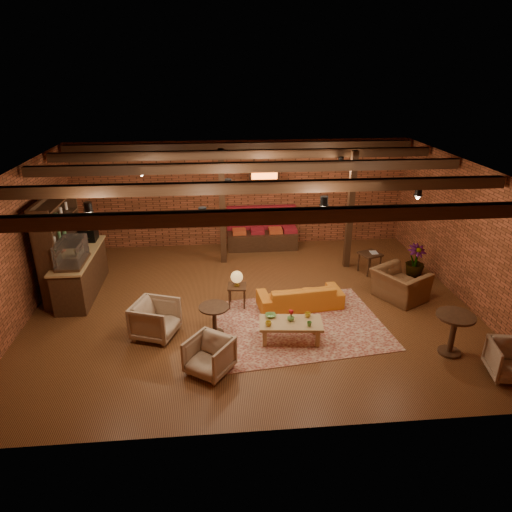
{
  "coord_description": "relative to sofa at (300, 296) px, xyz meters",
  "views": [
    {
      "loc": [
        -0.77,
        -9.4,
        5.23
      ],
      "look_at": [
        0.1,
        0.2,
        1.16
      ],
      "focal_mm": 32.0,
      "sensor_mm": 36.0,
      "label": 1
    }
  ],
  "objects": [
    {
      "name": "service_counter",
      "position": [
        -5.19,
        1.19,
        0.52
      ],
      "size": [
        0.8,
        2.5,
        1.6
      ],
      "primitive_type": null,
      "color": "black",
      "rests_on": "ground"
    },
    {
      "name": "floor",
      "position": [
        -1.09,
        0.19,
        -0.28
      ],
      "size": [
        10.0,
        10.0,
        0.0
      ],
      "primitive_type": "plane",
      "color": "#381D0E",
      "rests_on": "ground"
    },
    {
      "name": "coffee_table",
      "position": [
        -0.45,
        -1.36,
        0.1
      ],
      "size": [
        1.32,
        0.75,
        0.69
      ],
      "rotation": [
        0.0,
        0.0,
        -0.1
      ],
      "color": "#AA7F4F",
      "rests_on": "floor"
    },
    {
      "name": "armchair_far",
      "position": [
        3.31,
        -2.88,
        0.09
      ],
      "size": [
        0.84,
        0.8,
        0.74
      ],
      "primitive_type": "imported",
      "rotation": [
        0.0,
        0.0,
        -0.2
      ],
      "color": "#C2AE96",
      "rests_on": "floor"
    },
    {
      "name": "round_table_left",
      "position": [
        -1.98,
        -0.98,
        0.16
      ],
      "size": [
        0.63,
        0.63,
        0.65
      ],
      "color": "black",
      "rests_on": "floor"
    },
    {
      "name": "ceiling",
      "position": [
        -1.09,
        0.19,
        2.92
      ],
      "size": [
        10.0,
        8.0,
        0.02
      ],
      "primitive_type": "cube",
      "color": "black",
      "rests_on": "wall_back"
    },
    {
      "name": "wall_left",
      "position": [
        -6.09,
        0.19,
        1.32
      ],
      "size": [
        0.02,
        8.0,
        3.2
      ],
      "primitive_type": "cube",
      "color": "brown",
      "rests_on": "ground"
    },
    {
      "name": "plant_counter",
      "position": [
        -5.09,
        1.39,
        0.94
      ],
      "size": [
        0.35,
        0.39,
        0.3
      ],
      "primitive_type": "imported",
      "color": "#337F33",
      "rests_on": "service_counter"
    },
    {
      "name": "plant_tall",
      "position": [
        3.31,
        1.35,
        1.06
      ],
      "size": [
        1.73,
        1.73,
        2.68
      ],
      "primitive_type": "imported",
      "rotation": [
        0.0,
        0.0,
        0.17
      ],
      "color": "#4C7F4C",
      "rests_on": "floor"
    },
    {
      "name": "ceiling_beams",
      "position": [
        -1.09,
        0.19,
        2.8
      ],
      "size": [
        9.8,
        6.4,
        0.22
      ],
      "primitive_type": null,
      "color": "black",
      "rests_on": "ceiling"
    },
    {
      "name": "banquette",
      "position": [
        -0.49,
        3.74,
        0.22
      ],
      "size": [
        2.1,
        0.7,
        1.0
      ],
      "primitive_type": null,
      "color": "maroon",
      "rests_on": "ground"
    },
    {
      "name": "wall_front",
      "position": [
        -1.09,
        -3.81,
        1.32
      ],
      "size": [
        10.0,
        0.02,
        3.2
      ],
      "primitive_type": "cube",
      "color": "brown",
      "rests_on": "ground"
    },
    {
      "name": "rug",
      "position": [
        -0.17,
        -0.79,
        -0.28
      ],
      "size": [
        3.9,
        3.16,
        0.01
      ],
      "primitive_type": "cube",
      "rotation": [
        0.0,
        0.0,
        0.12
      ],
      "color": "maroon",
      "rests_on": "floor"
    },
    {
      "name": "armchair_b",
      "position": [
        -2.08,
        -2.25,
        0.09
      ],
      "size": [
        0.99,
        0.98,
        0.75
      ],
      "primitive_type": "imported",
      "rotation": [
        0.0,
        0.0,
        -0.62
      ],
      "color": "#C2AE96",
      "rests_on": "floor"
    },
    {
      "name": "post_left",
      "position": [
        -1.69,
        2.79,
        1.32
      ],
      "size": [
        0.16,
        0.16,
        3.2
      ],
      "primitive_type": "cube",
      "color": "black",
      "rests_on": "ground"
    },
    {
      "name": "service_sign",
      "position": [
        -0.49,
        3.29,
        2.07
      ],
      "size": [
        0.86,
        0.06,
        0.3
      ],
      "primitive_type": "cube",
      "color": "#E25616",
      "rests_on": "ceiling"
    },
    {
      "name": "side_table_lamp",
      "position": [
        -1.45,
        0.18,
        0.39
      ],
      "size": [
        0.46,
        0.46,
        0.89
      ],
      "rotation": [
        0.0,
        0.0,
        -0.1
      ],
      "color": "black",
      "rests_on": "floor"
    },
    {
      "name": "sofa",
      "position": [
        0.0,
        0.0,
        0.0
      ],
      "size": [
        2.01,
        0.97,
        0.56
      ],
      "primitive_type": "imported",
      "rotation": [
        0.0,
        0.0,
        3.25
      ],
      "color": "#C66B1B",
      "rests_on": "floor"
    },
    {
      "name": "ceiling_spotlights",
      "position": [
        -1.09,
        0.19,
        2.58
      ],
      "size": [
        6.4,
        4.4,
        0.28
      ],
      "primitive_type": null,
      "color": "black",
      "rests_on": "ceiling"
    },
    {
      "name": "side_table_book",
      "position": [
        2.21,
        1.71,
        0.24
      ],
      "size": [
        0.65,
        0.65,
        0.59
      ],
      "rotation": [
        0.0,
        0.0,
        0.37
      ],
      "color": "black",
      "rests_on": "floor"
    },
    {
      "name": "post_right",
      "position": [
        1.71,
        2.19,
        1.32
      ],
      "size": [
        0.16,
        0.16,
        3.2
      ],
      "primitive_type": "cube",
      "color": "black",
      "rests_on": "ground"
    },
    {
      "name": "wall_right",
      "position": [
        3.91,
        0.19,
        1.32
      ],
      "size": [
        0.02,
        8.0,
        3.2
      ],
      "primitive_type": "cube",
      "color": "brown",
      "rests_on": "ground"
    },
    {
      "name": "armchair_a",
      "position": [
        -3.18,
        -0.94,
        0.14
      ],
      "size": [
        1.01,
        1.04,
        0.85
      ],
      "primitive_type": "imported",
      "rotation": [
        0.0,
        0.0,
        1.22
      ],
      "color": "#C2AE96",
      "rests_on": "floor"
    },
    {
      "name": "round_table_right",
      "position": [
        2.59,
        -2.09,
        0.29
      ],
      "size": [
        0.73,
        0.73,
        0.85
      ],
      "color": "black",
      "rests_on": "floor"
    },
    {
      "name": "ceiling_pipe",
      "position": [
        -1.09,
        1.79,
        2.57
      ],
      "size": [
        9.6,
        0.12,
        0.12
      ],
      "primitive_type": "cylinder",
      "rotation": [
        0.0,
        1.57,
        0.0
      ],
      "color": "black",
      "rests_on": "ceiling"
    },
    {
      "name": "wall_back",
      "position": [
        -1.09,
        4.19,
        1.32
      ],
      "size": [
        10.0,
        0.02,
        3.2
      ],
      "primitive_type": "cube",
      "color": "brown",
      "rests_on": "ground"
    },
    {
      "name": "armchair_right",
      "position": [
        2.44,
        0.18,
        0.21
      ],
      "size": [
        1.2,
        1.35,
        0.99
      ],
      "primitive_type": "imported",
      "rotation": [
        0.0,
        0.0,
        2.09
      ],
      "color": "brown",
      "rests_on": "floor"
    },
    {
      "name": "shelving_hutch",
      "position": [
        -5.59,
        1.29,
        0.92
      ],
      "size": [
        0.52,
        2.0,
        2.4
      ],
      "primitive_type": null,
      "color": "black",
      "rests_on": "ground"
    }
  ]
}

